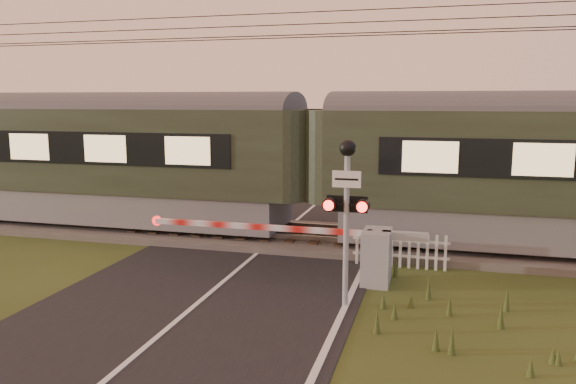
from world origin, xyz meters
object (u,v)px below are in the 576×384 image
(train, at_px, (314,163))
(crossing_signal, at_px, (347,193))
(picket_fence, at_px, (400,250))
(boom_gate, at_px, (365,253))

(train, bearing_deg, crossing_signal, -70.59)
(train, bearing_deg, picket_fence, -37.36)
(picket_fence, bearing_deg, crossing_signal, -106.67)
(boom_gate, bearing_deg, train, 119.91)
(train, bearing_deg, boom_gate, -60.09)
(train, relative_size, picket_fence, 18.16)
(train, distance_m, boom_gate, 3.96)
(crossing_signal, relative_size, picket_fence, 1.42)
(boom_gate, distance_m, crossing_signal, 2.15)
(crossing_signal, height_order, picket_fence, crossing_signal)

